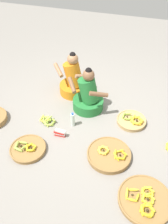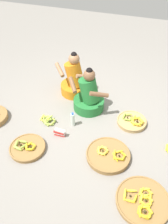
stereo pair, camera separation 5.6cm
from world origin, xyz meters
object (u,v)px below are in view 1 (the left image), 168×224
at_px(banana_basket_near_vendor, 132,120).
at_px(packet_carton_stack, 60,133).
at_px(banana_basket_mid_right, 145,200).
at_px(vendor_woman_front, 88,96).
at_px(banana_basket_back_right, 28,149).
at_px(banana_basket_back_center, 109,154).
at_px(water_bottle, 73,120).
at_px(vendor_woman_behind, 73,81).
at_px(loose_bananas_front_left, 48,120).

distance_m(banana_basket_near_vendor, packet_carton_stack, 1.17).
bearing_deg(packet_carton_stack, banana_basket_mid_right, -26.50).
bearing_deg(vendor_woman_front, banana_basket_back_right, -115.47).
bearing_deg(banana_basket_mid_right, packet_carton_stack, 153.50).
bearing_deg(banana_basket_near_vendor, banana_basket_back_center, -104.19).
bearing_deg(banana_basket_back_right, packet_carton_stack, 50.45).
height_order(vendor_woman_front, packet_carton_stack, vendor_woman_front).
bearing_deg(banana_basket_mid_right, banana_basket_back_center, 137.00).
bearing_deg(banana_basket_near_vendor, banana_basket_back_right, -142.56).
bearing_deg(banana_basket_back_center, vendor_woman_front, 122.53).
relative_size(water_bottle, packet_carton_stack, 1.43).
xyz_separation_m(vendor_woman_behind, packet_carton_stack, (0.16, -1.10, -0.20)).
distance_m(vendor_woman_front, banana_basket_back_right, 1.29).
bearing_deg(banana_basket_mid_right, banana_basket_near_vendor, 105.38).
distance_m(banana_basket_back_center, loose_bananas_front_left, 1.17).
xyz_separation_m(banana_basket_mid_right, loose_bananas_front_left, (-1.65, 0.89, -0.01)).
bearing_deg(banana_basket_near_vendor, banana_basket_mid_right, -74.62).
height_order(banana_basket_back_center, banana_basket_near_vendor, banana_basket_back_center).
bearing_deg(vendor_woman_front, banana_basket_near_vendor, -10.02).
bearing_deg(banana_basket_back_right, banana_basket_near_vendor, 37.44).
bearing_deg(vendor_woman_behind, banana_basket_near_vendor, -22.75).
height_order(vendor_woman_front, loose_bananas_front_left, vendor_woman_front).
relative_size(banana_basket_mid_right, banana_basket_near_vendor, 1.37).
distance_m(vendor_woman_behind, packet_carton_stack, 1.13).
height_order(banana_basket_near_vendor, loose_bananas_front_left, banana_basket_near_vendor).
distance_m(vendor_woman_front, water_bottle, 0.51).
relative_size(vendor_woman_front, loose_bananas_front_left, 2.64).
xyz_separation_m(vendor_woman_behind, banana_basket_back_center, (0.96, -1.26, -0.22)).
distance_m(vendor_woman_front, loose_bananas_front_left, 0.78).
bearing_deg(vendor_woman_front, packet_carton_stack, -106.17).
xyz_separation_m(banana_basket_back_right, packet_carton_stack, (0.33, 0.40, 0.02)).
xyz_separation_m(banana_basket_mid_right, banana_basket_back_right, (-1.68, 0.27, -0.00)).
distance_m(vendor_woman_front, vendor_woman_behind, 0.52).
relative_size(banana_basket_near_vendor, water_bottle, 1.86).
distance_m(vendor_woman_front, banana_basket_mid_right, 1.83).
xyz_separation_m(water_bottle, packet_carton_stack, (-0.11, -0.27, -0.06)).
distance_m(banana_basket_back_center, packet_carton_stack, 0.81).
xyz_separation_m(banana_basket_back_center, loose_bananas_front_left, (-1.10, 0.38, -0.02)).
xyz_separation_m(banana_basket_back_right, water_bottle, (0.44, 0.68, 0.08)).
bearing_deg(packet_carton_stack, banana_basket_back_right, -129.55).
bearing_deg(vendor_woman_front, banana_basket_back_center, -57.47).
distance_m(banana_basket_back_center, water_bottle, 0.82).
bearing_deg(water_bottle, banana_basket_mid_right, -37.42).
distance_m(vendor_woman_front, packet_carton_stack, 0.81).
height_order(vendor_woman_front, banana_basket_back_right, vendor_woman_front).
relative_size(vendor_woman_behind, banana_basket_back_right, 1.60).
relative_size(vendor_woman_behind, banana_basket_back_center, 1.34).
bearing_deg(loose_bananas_front_left, vendor_woman_behind, 80.88).
bearing_deg(loose_bananas_front_left, banana_basket_back_right, -92.47).
height_order(banana_basket_back_right, packet_carton_stack, banana_basket_back_right).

